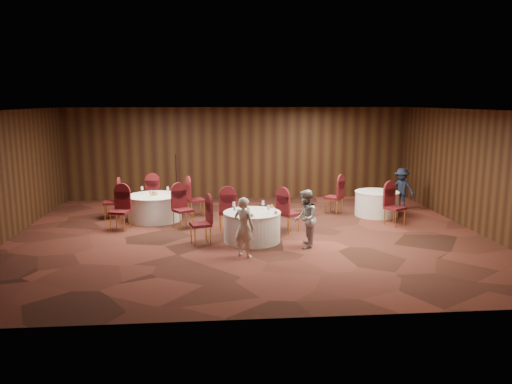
{
  "coord_description": "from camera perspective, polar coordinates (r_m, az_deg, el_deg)",
  "views": [
    {
      "loc": [
        -0.88,
        -12.41,
        3.43
      ],
      "look_at": [
        0.2,
        0.2,
        1.1
      ],
      "focal_mm": 35.0,
      "sensor_mm": 36.0,
      "label": 1
    }
  ],
  "objects": [
    {
      "name": "woman_a",
      "position": [
        11.02,
        -1.39,
        -4.05
      ],
      "size": [
        0.59,
        0.55,
        1.35
      ],
      "primitive_type": "imported",
      "rotation": [
        0.0,
        0.0,
        2.54
      ],
      "color": "silver",
      "rests_on": "ground"
    },
    {
      "name": "room_shell",
      "position": [
        12.53,
        -0.83,
        3.71
      ],
      "size": [
        12.0,
        12.0,
        12.0
      ],
      "color": "silver",
      "rests_on": "ground"
    },
    {
      "name": "chairs_left",
      "position": [
        14.73,
        -11.63,
        -1.26
      ],
      "size": [
        3.04,
        2.92,
        1.0
      ],
      "color": "#460E15",
      "rests_on": "ground"
    },
    {
      "name": "tabletop_right",
      "position": [
        15.18,
        14.94,
        0.47
      ],
      "size": [
        0.08,
        0.08,
        0.22
      ],
      "color": "silver",
      "rests_on": "table_right"
    },
    {
      "name": "table_right",
      "position": [
        15.46,
        13.61,
        -1.26
      ],
      "size": [
        1.31,
        1.31,
        0.74
      ],
      "color": "white",
      "rests_on": "ground"
    },
    {
      "name": "chairs_right",
      "position": [
        14.92,
        12.11,
        -1.13
      ],
      "size": [
        2.05,
        2.37,
        1.0
      ],
      "color": "#460E15",
      "rests_on": "ground"
    },
    {
      "name": "ground",
      "position": [
        12.91,
        -0.81,
        -4.98
      ],
      "size": [
        12.0,
        12.0,
        0.0
      ],
      "primitive_type": "plane",
      "color": "black",
      "rests_on": "ground"
    },
    {
      "name": "chairs_main",
      "position": [
        12.85,
        -1.86,
        -2.76
      ],
      "size": [
        2.97,
        1.88,
        1.0
      ],
      "color": "#460E15",
      "rests_on": "ground"
    },
    {
      "name": "table_main",
      "position": [
        12.3,
        -0.45,
        -3.96
      ],
      "size": [
        1.41,
        1.41,
        0.74
      ],
      "color": "white",
      "rests_on": "ground"
    },
    {
      "name": "man_c",
      "position": [
        16.55,
        16.29,
        0.37
      ],
      "size": [
        0.96,
        0.94,
        1.32
      ],
      "primitive_type": "imported",
      "rotation": [
        0.0,
        0.0,
        5.54
      ],
      "color": "black",
      "rests_on": "ground"
    },
    {
      "name": "mic_stand",
      "position": [
        16.96,
        -9.06,
        0.34
      ],
      "size": [
        0.24,
        0.24,
        1.68
      ],
      "color": "black",
      "rests_on": "ground"
    },
    {
      "name": "tabletop_main",
      "position": [
        12.09,
        0.13,
        -1.92
      ],
      "size": [
        1.11,
        1.12,
        0.22
      ],
      "color": "silver",
      "rests_on": "table_main"
    },
    {
      "name": "table_left",
      "position": [
        14.74,
        -11.52,
        -1.75
      ],
      "size": [
        1.55,
        1.55,
        0.74
      ],
      "color": "white",
      "rests_on": "ground"
    },
    {
      "name": "woman_b",
      "position": [
        11.78,
        5.66,
        -3.06
      ],
      "size": [
        0.68,
        0.78,
        1.38
      ],
      "primitive_type": "imported",
      "rotation": [
        0.0,
        0.0,
        4.46
      ],
      "color": "#9F9EA3",
      "rests_on": "ground"
    },
    {
      "name": "tabletop_left",
      "position": [
        14.65,
        -11.6,
        -0.05
      ],
      "size": [
        0.84,
        0.78,
        0.22
      ],
      "color": "silver",
      "rests_on": "table_left"
    }
  ]
}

